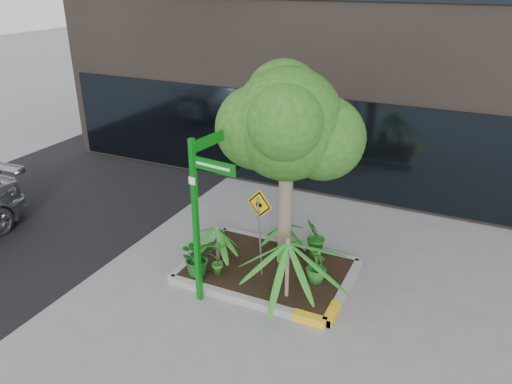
% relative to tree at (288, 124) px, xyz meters
% --- Properties ---
extents(ground, '(80.00, 80.00, 0.00)m').
position_rel_tree_xyz_m(ground, '(-0.35, -0.82, -3.02)').
color(ground, gray).
rests_on(ground, ground).
extents(asphalt_road, '(7.00, 80.00, 0.01)m').
position_rel_tree_xyz_m(asphalt_road, '(-6.85, -0.82, -3.01)').
color(asphalt_road, black).
rests_on(asphalt_road, ground).
extents(planter, '(3.35, 2.36, 0.15)m').
position_rel_tree_xyz_m(planter, '(-0.12, -0.55, -2.92)').
color(planter, '#9E9E99').
rests_on(planter, ground).
extents(tree, '(2.76, 2.45, 4.14)m').
position_rel_tree_xyz_m(tree, '(0.00, 0.00, 0.00)').
color(tree, gray).
rests_on(tree, ground).
extents(palm_front, '(1.34, 1.34, 1.49)m').
position_rel_tree_xyz_m(palm_front, '(0.56, -1.24, -1.76)').
color(palm_front, gray).
rests_on(palm_front, ground).
extents(palm_left, '(0.87, 0.87, 0.97)m').
position_rel_tree_xyz_m(palm_left, '(-1.20, -0.68, -2.15)').
color(palm_left, gray).
rests_on(palm_left, ground).
extents(palm_back, '(0.80, 0.80, 0.88)m').
position_rel_tree_xyz_m(palm_back, '(-0.10, 0.19, -2.21)').
color(palm_back, gray).
rests_on(palm_back, ground).
extents(shrub_a, '(0.94, 0.94, 0.77)m').
position_rel_tree_xyz_m(shrub_a, '(-1.30, -1.30, -2.49)').
color(shrub_a, '#18551C').
rests_on(shrub_a, planter).
extents(shrub_b, '(0.52, 0.52, 0.71)m').
position_rel_tree_xyz_m(shrub_b, '(0.89, -0.57, -2.51)').
color(shrub_b, '#237021').
rests_on(shrub_b, planter).
extents(shrub_c, '(0.54, 0.54, 0.75)m').
position_rel_tree_xyz_m(shrub_c, '(-0.95, -1.12, -2.50)').
color(shrub_c, '#347524').
rests_on(shrub_c, planter).
extents(shrub_d, '(0.52, 0.52, 0.86)m').
position_rel_tree_xyz_m(shrub_d, '(0.56, 0.33, -2.44)').
color(shrub_d, '#20691E').
rests_on(shrub_d, planter).
extents(street_sign_post, '(0.93, 0.98, 3.14)m').
position_rel_tree_xyz_m(street_sign_post, '(-0.88, -1.78, -1.08)').
color(street_sign_post, '#0A7713').
rests_on(street_sign_post, ground).
extents(cattle_sign, '(0.56, 0.18, 1.85)m').
position_rel_tree_xyz_m(cattle_sign, '(-0.16, -0.88, -1.62)').
color(cattle_sign, slate).
rests_on(cattle_sign, ground).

